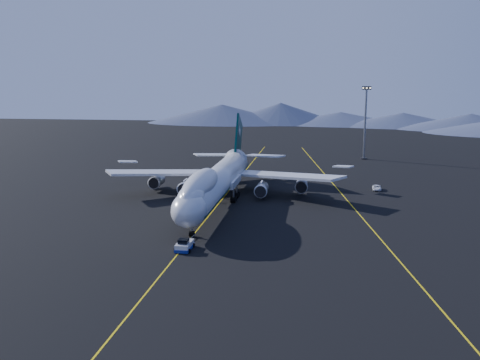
# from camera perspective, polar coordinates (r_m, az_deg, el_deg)

# --- Properties ---
(ground) EXTENTS (500.00, 500.00, 0.00)m
(ground) POSITION_cam_1_polar(r_m,az_deg,el_deg) (125.42, -2.35, -2.61)
(ground) COLOR black
(ground) RESTS_ON ground
(taxiway_line_main) EXTENTS (0.25, 220.00, 0.01)m
(taxiway_line_main) POSITION_cam_1_polar(r_m,az_deg,el_deg) (125.42, -2.35, -2.60)
(taxiway_line_main) COLOR yellow
(taxiway_line_main) RESTS_ON ground
(taxiway_line_side) EXTENTS (28.08, 198.09, 0.01)m
(taxiway_line_side) POSITION_cam_1_polar(r_m,az_deg,el_deg) (133.28, 11.25, -2.00)
(taxiway_line_side) COLOR yellow
(taxiway_line_side) RESTS_ON ground
(boeing_747) EXTENTS (59.62, 72.43, 19.37)m
(boeing_747) POSITION_cam_1_polar(r_m,az_deg,el_deg) (124.24, -2.37, 0.01)
(boeing_747) COLOR silver
(boeing_747) RESTS_ON ground
(pushback_tug) EXTENTS (2.82, 4.83, 2.09)m
(pushback_tug) POSITION_cam_1_polar(r_m,az_deg,el_deg) (92.90, -5.94, -7.02)
(pushback_tug) COLOR silver
(pushback_tug) RESTS_ON ground
(service_van) EXTENTS (2.41, 4.83, 1.31)m
(service_van) POSITION_cam_1_polar(r_m,az_deg,el_deg) (145.60, 14.38, -0.80)
(service_van) COLOR white
(service_van) RESTS_ON ground
(floodlight_mast) EXTENTS (3.26, 2.44, 26.38)m
(floodlight_mast) POSITION_cam_1_polar(r_m,az_deg,el_deg) (200.06, 13.21, 5.98)
(floodlight_mast) COLOR black
(floodlight_mast) RESTS_ON ground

